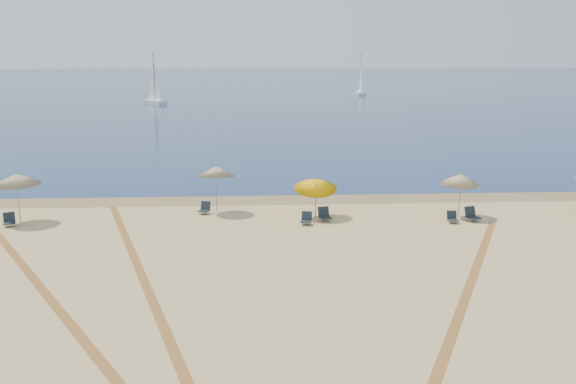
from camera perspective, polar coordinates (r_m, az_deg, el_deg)
name	(u,v)px	position (r m, az deg, el deg)	size (l,w,h in m)	color
ocean	(257,79)	(237.50, -2.85, 10.24)	(500.00, 500.00, 0.00)	#0C2151
wet_sand	(284,199)	(37.34, -0.35, -0.64)	(500.00, 500.00, 0.00)	olive
umbrella_1	(17,179)	(34.50, -23.50, 1.09)	(2.31, 2.33, 2.61)	gray
umbrella_2	(216,171)	(33.96, -6.59, 1.89)	(2.02, 2.07, 2.65)	gray
umbrella_3	(316,184)	(32.77, 2.53, 0.78)	(2.27, 2.33, 2.37)	gray
umbrella_4	(460,179)	(34.04, 15.42, 1.15)	(1.96, 2.01, 2.42)	gray
chair_2	(9,220)	(34.38, -24.06, -2.36)	(0.75, 0.80, 0.67)	black
chair_3	(205,208)	(34.16, -7.59, -1.49)	(0.70, 0.76, 0.65)	black
chair_4	(307,219)	(31.73, 1.70, -2.46)	(0.64, 0.71, 0.64)	black
chair_5	(324,215)	(32.48, 3.34, -2.08)	(0.72, 0.80, 0.71)	black
chair_6	(452,218)	(33.12, 14.75, -2.27)	(0.50, 0.59, 0.60)	black
chair_7	(472,215)	(33.76, 16.40, -1.99)	(0.79, 0.86, 0.73)	black
sailboat_0	(361,81)	(141.10, 6.65, 9.97)	(2.08, 6.53, 9.58)	white
sailboat_1	(154,88)	(115.52, -12.07, 9.21)	(4.82, 5.78, 9.00)	white
tire_tracks	(197,293)	(23.05, -8.30, -9.09)	(53.10, 43.70, 0.00)	tan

